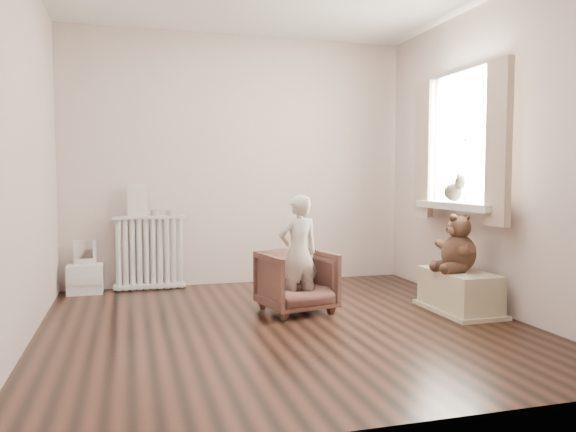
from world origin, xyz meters
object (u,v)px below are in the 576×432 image
object	(u,v)px
child	(298,253)
plush_cat	(455,191)
armchair	(297,281)
teddy_bear	(459,232)
toy_vanity	(85,265)
toy_bench	(459,288)
radiator	(150,251)

from	to	relation	value
child	plush_cat	bearing A→B (deg)	169.50
armchair	teddy_bear	size ratio (longest dim) A/B	1.20
toy_vanity	toy_bench	xyz separation A→B (m)	(3.07, -1.63, -0.08)
armchair	child	xyz separation A→B (m)	(0.00, -0.05, 0.24)
radiator	toy_vanity	world-z (taller)	radiator
child	teddy_bear	size ratio (longest dim) A/B	2.04
toy_vanity	child	bearing A→B (deg)	-37.04
plush_cat	teddy_bear	bearing A→B (deg)	-119.45
armchair	child	bearing A→B (deg)	-100.76
armchair	toy_bench	world-z (taller)	armchair
plush_cat	child	bearing A→B (deg)	177.14
toy_vanity	child	world-z (taller)	child
toy_vanity	teddy_bear	bearing A→B (deg)	-28.12
teddy_bear	armchair	bearing A→B (deg)	158.29
toy_bench	child	bearing A→B (deg)	166.92
toy_bench	plush_cat	size ratio (longest dim) A/B	2.46
child	toy_bench	xyz separation A→B (m)	(1.32, -0.31, -0.30)
child	plush_cat	world-z (taller)	plush_cat
radiator	plush_cat	bearing A→B (deg)	-27.40
radiator	toy_bench	size ratio (longest dim) A/B	1.02
armchair	toy_bench	xyz separation A→B (m)	(1.32, -0.36, -0.06)
radiator	child	xyz separation A→B (m)	(1.14, -1.35, 0.11)
armchair	plush_cat	bearing A→B (deg)	-12.47
plush_cat	toy_bench	bearing A→B (deg)	-117.26
toy_vanity	child	xyz separation A→B (m)	(1.75, -1.32, 0.22)
radiator	armchair	bearing A→B (deg)	-48.77
toy_vanity	plush_cat	bearing A→B (deg)	-22.30
toy_bench	plush_cat	world-z (taller)	plush_cat
radiator	toy_bench	bearing A→B (deg)	-34.01
child	toy_vanity	bearing A→B (deg)	-47.80
toy_vanity	toy_bench	bearing A→B (deg)	-27.95
armchair	toy_bench	size ratio (longest dim) A/B	0.78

